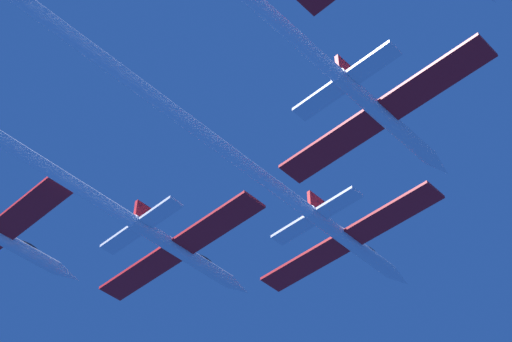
{
  "coord_description": "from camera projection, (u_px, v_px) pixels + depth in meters",
  "views": [
    {
      "loc": [
        32.2,
        -47.46,
        -47.23
      ],
      "look_at": [
        -0.35,
        -13.42,
        -0.32
      ],
      "focal_mm": 57.83,
      "sensor_mm": 36.0,
      "label": 1
    }
  ],
  "objects": [
    {
      "name": "jet_lead",
      "position": [
        157.0,
        100.0,
        61.53
      ],
      "size": [
        18.94,
        73.23,
        3.14
      ],
      "color": "white"
    }
  ]
}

